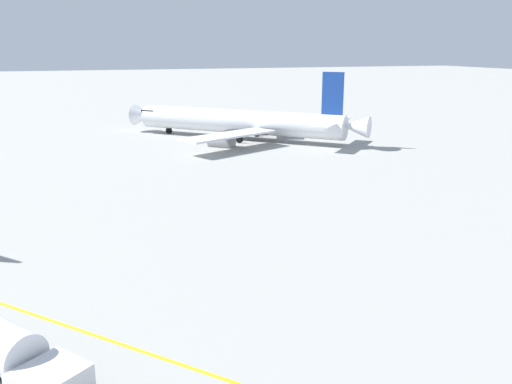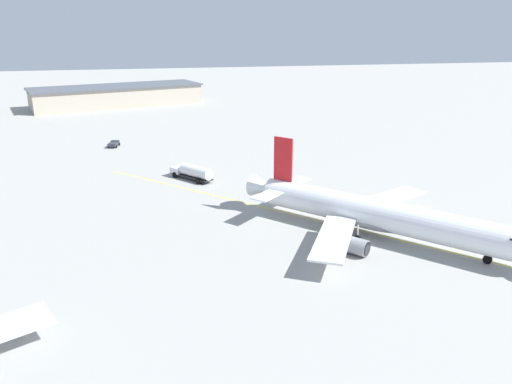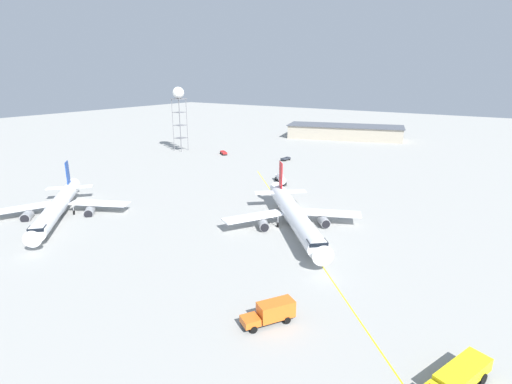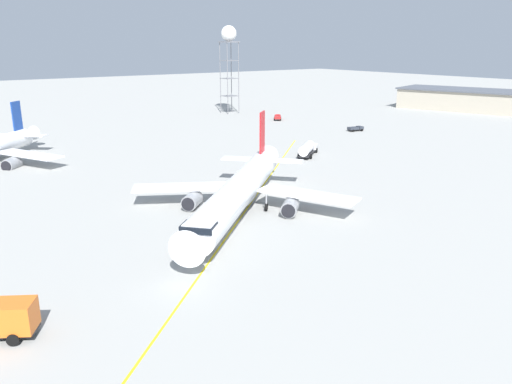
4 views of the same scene
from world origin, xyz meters
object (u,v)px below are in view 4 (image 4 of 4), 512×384
fuel_tanker_truck (308,149)px  radar_tower (229,39)px  ops_pickup_truck (278,117)px  airliner_main (240,191)px  baggage_truck_truck (356,128)px

fuel_tanker_truck → radar_tower: (-66.51, 24.30, 22.52)m
fuel_tanker_truck → ops_pickup_truck: bearing=21.1°
airliner_main → fuel_tanker_truck: size_ratio=3.78×
fuel_tanker_truck → ops_pickup_truck: (-44.46, 27.38, -0.77)m
radar_tower → ops_pickup_truck: bearing=8.0°
ops_pickup_truck → radar_tower: size_ratio=0.20×
airliner_main → radar_tower: radar_tower is taller
airliner_main → ops_pickup_truck: bearing=-173.6°
ops_pickup_truck → airliner_main: bearing=176.6°
airliner_main → fuel_tanker_truck: 38.98m
radar_tower → fuel_tanker_truck: bearing=-20.1°
airliner_main → baggage_truck_truck: size_ratio=7.70×
ops_pickup_truck → radar_tower: (-22.05, -3.09, 23.29)m
baggage_truck_truck → fuel_tanker_truck: (15.81, -31.32, 0.86)m
fuel_tanker_truck → radar_tower: bearing=32.7°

